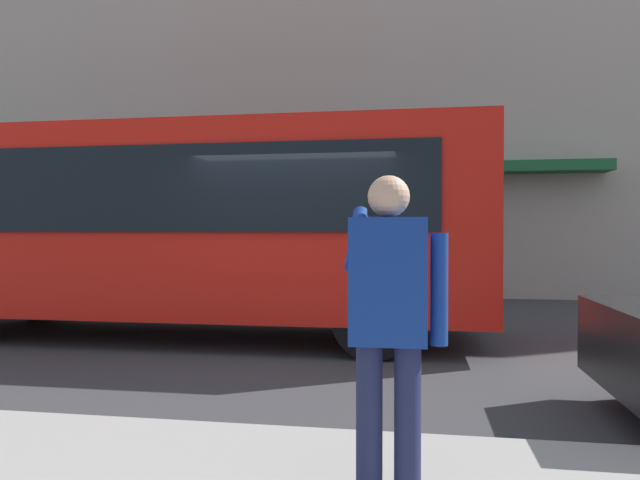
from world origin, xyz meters
TOP-DOWN VIEW (x-y plane):
  - ground_plane at (0.00, 0.00)m, footprint 60.00×60.00m
  - building_facade_far at (-0.02, -6.80)m, footprint 28.00×1.55m
  - red_bus at (2.03, -0.57)m, footprint 9.05×2.54m
  - pedestrian_photographer at (-1.36, 4.54)m, footprint 0.53×0.52m

SIDE VIEW (x-z plane):
  - ground_plane at x=0.00m, z-range 0.00..0.00m
  - pedestrian_photographer at x=-1.36m, z-range 0.29..1.99m
  - red_bus at x=2.03m, z-range 0.14..3.22m
  - building_facade_far at x=-0.02m, z-range -0.01..11.99m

